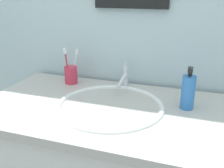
{
  "coord_description": "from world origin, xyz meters",
  "views": [
    {
      "loc": [
        0.33,
        -0.94,
        1.35
      ],
      "look_at": [
        -0.0,
        0.04,
        0.96
      ],
      "focal_mm": 41.17,
      "sensor_mm": 36.0,
      "label": 1
    }
  ],
  "objects": [
    {
      "name": "toothbrush_blue",
      "position": [
        -0.3,
        0.19,
        0.99
      ],
      "size": [
        0.02,
        0.03,
        0.19
      ],
      "color": "blue",
      "rests_on": "toothbrush_cup"
    },
    {
      "name": "soap_dispenser",
      "position": [
        0.31,
        0.09,
        0.95
      ],
      "size": [
        0.06,
        0.06,
        0.18
      ],
      "color": "#3372BF",
      "rests_on": "vanity_counter"
    },
    {
      "name": "tiled_wall_back",
      "position": [
        0.0,
        0.35,
        1.2
      ],
      "size": [
        2.33,
        0.04,
        2.4
      ],
      "primitive_type": "cube",
      "color": "silver",
      "rests_on": "ground"
    },
    {
      "name": "sink_basin",
      "position": [
        -0.0,
        0.01,
        0.83
      ],
      "size": [
        0.47,
        0.47,
        0.11
      ],
      "color": "white",
      "rests_on": "vanity_counter"
    },
    {
      "name": "faucet",
      "position": [
        -0.0,
        0.23,
        0.93
      ],
      "size": [
        0.02,
        0.17,
        0.13
      ],
      "color": "silver",
      "rests_on": "sink_basin"
    },
    {
      "name": "toothbrush_cup",
      "position": [
        -0.29,
        0.21,
        0.92
      ],
      "size": [
        0.07,
        0.07,
        0.09
      ],
      "primitive_type": "cylinder",
      "color": "#D8334C",
      "rests_on": "vanity_counter"
    },
    {
      "name": "toothbrush_red",
      "position": [
        -0.29,
        0.18,
        0.99
      ],
      "size": [
        0.01,
        0.03,
        0.19
      ],
      "color": "red",
      "rests_on": "toothbrush_cup"
    },
    {
      "name": "toothbrush_white",
      "position": [
        -0.27,
        0.24,
        0.98
      ],
      "size": [
        0.03,
        0.04,
        0.17
      ],
      "color": "white",
      "rests_on": "toothbrush_cup"
    }
  ]
}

